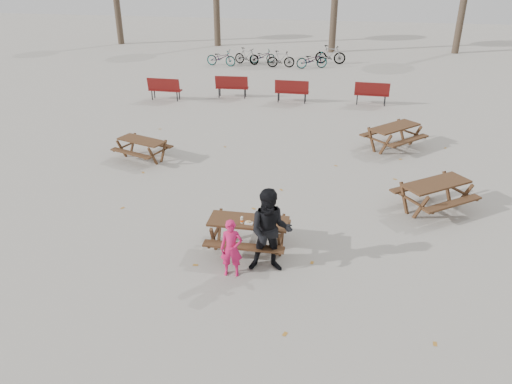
% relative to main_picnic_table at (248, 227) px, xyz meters
% --- Properties ---
extents(ground, '(80.00, 80.00, 0.00)m').
position_rel_main_picnic_table_xyz_m(ground, '(0.00, 0.00, -0.59)').
color(ground, gray).
rests_on(ground, ground).
extents(main_picnic_table, '(1.80, 1.45, 0.78)m').
position_rel_main_picnic_table_xyz_m(main_picnic_table, '(0.00, 0.00, 0.00)').
color(main_picnic_table, '#341E13').
rests_on(main_picnic_table, ground).
extents(food_tray, '(0.18, 0.11, 0.03)m').
position_rel_main_picnic_table_xyz_m(food_tray, '(0.04, -0.16, 0.21)').
color(food_tray, white).
rests_on(food_tray, main_picnic_table).
extents(bread_roll, '(0.14, 0.06, 0.05)m').
position_rel_main_picnic_table_xyz_m(bread_roll, '(0.04, -0.16, 0.25)').
color(bread_roll, tan).
rests_on(bread_roll, food_tray).
extents(soda_bottle, '(0.07, 0.07, 0.17)m').
position_rel_main_picnic_table_xyz_m(soda_bottle, '(-0.12, -0.15, 0.26)').
color(soda_bottle, silver).
rests_on(soda_bottle, main_picnic_table).
extents(child, '(0.51, 0.36, 1.30)m').
position_rel_main_picnic_table_xyz_m(child, '(-0.17, -1.02, 0.06)').
color(child, '#CD1957').
rests_on(child, ground).
extents(adult, '(1.02, 0.84, 1.92)m').
position_rel_main_picnic_table_xyz_m(adult, '(0.60, -0.70, 0.37)').
color(adult, black).
rests_on(adult, ground).
extents(picnic_table_east, '(2.36, 2.28, 0.79)m').
position_rel_main_picnic_table_xyz_m(picnic_table_east, '(4.49, 2.77, -0.19)').
color(picnic_table_east, '#341E13').
rests_on(picnic_table_east, ground).
extents(picnic_table_north, '(1.93, 1.75, 0.69)m').
position_rel_main_picnic_table_xyz_m(picnic_table_north, '(-4.43, 4.76, -0.24)').
color(picnic_table_north, '#341E13').
rests_on(picnic_table_north, ground).
extents(picnic_table_far, '(2.36, 2.37, 0.80)m').
position_rel_main_picnic_table_xyz_m(picnic_table_far, '(3.75, 7.22, -0.19)').
color(picnic_table_far, '#341E13').
rests_on(picnic_table_far, ground).
extents(park_bench_row, '(10.78, 1.49, 1.03)m').
position_rel_main_picnic_table_xyz_m(park_bench_row, '(-1.59, 12.28, -0.07)').
color(park_bench_row, maroon).
rests_on(park_bench_row, ground).
extents(bicycle_row, '(8.08, 2.30, 1.08)m').
position_rel_main_picnic_table_xyz_m(bicycle_row, '(-1.95, 19.75, -0.11)').
color(bicycle_row, black).
rests_on(bicycle_row, ground).
extents(fallen_leaves, '(11.00, 11.00, 0.01)m').
position_rel_main_picnic_table_xyz_m(fallen_leaves, '(0.50, 2.50, -0.58)').
color(fallen_leaves, '#A97228').
rests_on(fallen_leaves, ground).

